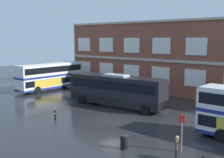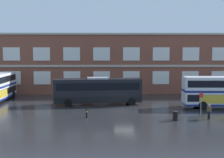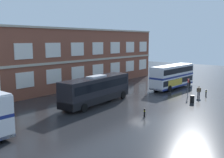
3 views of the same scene
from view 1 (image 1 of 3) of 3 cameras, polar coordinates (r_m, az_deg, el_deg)
The scene contains 8 objects.
ground_plane at distance 29.44m, azimuth 2.90°, elevation -7.43°, with size 120.00×120.00×0.00m, color #232326.
brick_terminal_building at distance 41.55m, azimuth 18.70°, elevation 3.81°, with size 45.61×8.19×10.45m.
double_decker_near at distance 45.13m, azimuth -12.28°, elevation 0.61°, with size 2.92×11.02×4.07m.
touring_coach at distance 33.00m, azimuth 0.83°, elevation -2.32°, with size 12.18×3.71×3.80m.
waiting_passenger at distance 19.29m, azimuth 12.88°, elevation -13.19°, with size 0.39×0.62×1.70m.
bus_stand_flag at distance 20.52m, azimuth 13.84°, elevation -9.83°, with size 0.44×0.10×2.70m.
station_litter_bin at distance 20.87m, azimuth 2.47°, elevation -12.53°, with size 0.60×0.60×1.03m.
safety_bollard_east at distance 28.39m, azimuth -11.34°, elevation -7.14°, with size 0.19×0.19×0.95m.
Camera 1 is at (17.14, -20.61, 7.86)m, focal length 45.53 mm.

